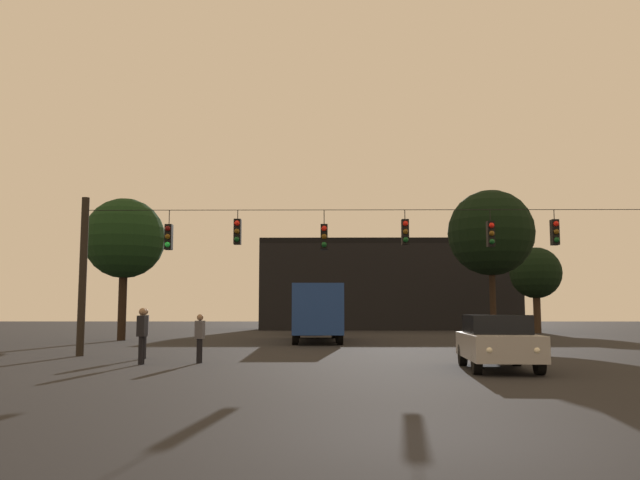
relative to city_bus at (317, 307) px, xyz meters
The scene contains 12 objects.
ground_plane 4.88m from the city_bus, 64.34° to the right, with size 168.00×168.00×0.00m, color black.
overhead_signal_span 12.96m from the city_bus, 81.33° to the right, with size 21.22×0.44×5.89m.
city_bus is the anchor object (origin of this frame).
car_near_right 19.19m from the city_bus, 73.93° to the right, with size 2.13×4.44×1.52m.
car_far_left 10.42m from the city_bus, 94.24° to the left, with size 2.14×4.45×1.52m.
pedestrian_crossing_left 16.41m from the city_bus, 102.29° to the right, with size 0.27×0.38×1.54m.
pedestrian_crossing_center 15.29m from the city_bus, 112.21° to the right, with size 0.27×0.38×1.73m.
pedestrian_crossing_right 17.41m from the city_bus, 107.24° to the right, with size 0.27×0.38×1.73m.
corner_building 26.82m from the city_bus, 76.30° to the left, with size 23.55×8.79×8.26m.
tree_left_silhouette 21.96m from the city_bus, 39.82° to the left, with size 3.95×3.95×6.61m.
tree_behind_building 11.88m from the city_bus, behind, with size 4.64×4.64×8.19m.
tree_right_far 10.53m from the city_bus, ahead, with size 4.75×4.75×8.36m.
Camera 1 is at (-1.44, -8.49, 1.59)m, focal length 37.04 mm.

